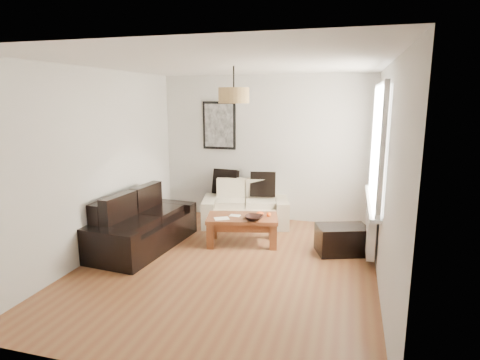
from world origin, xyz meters
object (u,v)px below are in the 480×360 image
(sofa_leather, at_px, (143,222))
(ottoman, at_px, (342,240))
(loveseat_cream, at_px, (246,204))
(coffee_table, at_px, (242,230))

(sofa_leather, height_order, ottoman, sofa_leather)
(loveseat_cream, xyz_separation_m, ottoman, (1.68, -0.91, -0.17))
(loveseat_cream, relative_size, ottoman, 2.10)
(sofa_leather, bearing_deg, loveseat_cream, -34.66)
(coffee_table, bearing_deg, sofa_leather, -159.41)
(coffee_table, distance_m, ottoman, 1.48)
(coffee_table, bearing_deg, loveseat_cream, 101.81)
(ottoman, bearing_deg, sofa_leather, -169.21)
(loveseat_cream, height_order, ottoman, loveseat_cream)
(sofa_leather, relative_size, coffee_table, 1.70)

